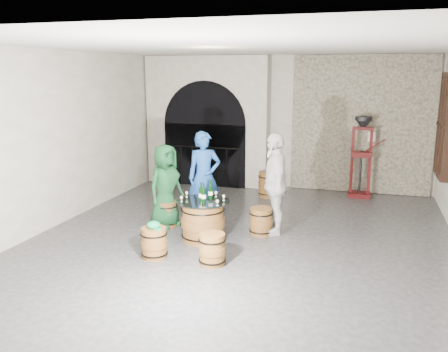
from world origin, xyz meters
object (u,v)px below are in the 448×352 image
(barrel_stool_far, at_px, (204,209))
(wine_bottle_right, at_px, (211,191))
(wine_bottle_center, at_px, (204,195))
(barrel_stool_left, at_px, (166,214))
(side_barrel, at_px, (268,184))
(barrel_table, at_px, (203,221))
(person_blue, at_px, (204,177))
(barrel_stool_right, at_px, (261,221))
(barrel_stool_near_right, at_px, (212,249))
(wine_bottle_left, at_px, (201,194))
(person_green, at_px, (166,186))
(barrel_stool_near_left, at_px, (154,243))
(person_white, at_px, (275,184))
(corking_press, at_px, (362,151))

(barrel_stool_far, distance_m, wine_bottle_right, 1.12)
(barrel_stool_far, height_order, wine_bottle_center, wine_bottle_center)
(wine_bottle_center, bearing_deg, barrel_stool_left, 147.06)
(wine_bottle_right, xyz_separation_m, side_barrel, (0.36, 3.01, -0.54))
(side_barrel, bearing_deg, barrel_table, -98.16)
(barrel_table, bearing_deg, side_barrel, 81.84)
(barrel_stool_left, xyz_separation_m, person_blue, (0.57, 0.51, 0.62))
(barrel_stool_right, relative_size, side_barrel, 0.82)
(barrel_stool_near_right, xyz_separation_m, wine_bottle_center, (-0.43, 0.85, 0.59))
(wine_bottle_right, bearing_deg, barrel_stool_near_right, -70.42)
(barrel_stool_far, distance_m, wine_bottle_left, 1.23)
(barrel_stool_left, xyz_separation_m, wine_bottle_right, (1.00, -0.38, 0.59))
(barrel_stool_left, relative_size, barrel_stool_far, 1.00)
(barrel_table, xyz_separation_m, barrel_stool_near_right, (0.47, -0.94, -0.11))
(barrel_stool_right, height_order, side_barrel, side_barrel)
(barrel_stool_left, distance_m, barrel_stool_near_right, 2.02)
(person_green, distance_m, wine_bottle_center, 1.14)
(barrel_table, height_order, barrel_stool_left, barrel_table)
(barrel_table, bearing_deg, person_blue, 107.93)
(barrel_stool_near_left, relative_size, person_blue, 0.28)
(barrel_stool_near_right, distance_m, wine_bottle_left, 1.19)
(barrel_stool_near_left, distance_m, person_white, 2.36)
(barrel_stool_near_left, xyz_separation_m, person_blue, (0.13, 1.98, 0.62))
(barrel_stool_left, distance_m, wine_bottle_right, 1.22)
(barrel_stool_far, bearing_deg, barrel_stool_near_right, -67.61)
(barrel_stool_far, height_order, person_white, person_white)
(barrel_table, distance_m, person_white, 1.41)
(barrel_table, height_order, side_barrel, barrel_table)
(barrel_stool_near_left, relative_size, person_green, 0.31)
(barrel_stool_near_right, bearing_deg, barrel_stool_right, 75.29)
(barrel_stool_near_right, xyz_separation_m, wine_bottle_left, (-0.49, 0.90, 0.59))
(wine_bottle_left, bearing_deg, barrel_stool_near_left, -116.11)
(barrel_stool_right, distance_m, person_green, 1.86)
(wine_bottle_center, bearing_deg, barrel_stool_right, 39.11)
(person_green, xyz_separation_m, corking_press, (3.37, 3.23, 0.30))
(wine_bottle_center, bearing_deg, person_green, 147.06)
(barrel_stool_left, height_order, person_green, person_green)
(barrel_stool_left, xyz_separation_m, barrel_stool_near_right, (1.38, -1.47, 0.00))
(corking_press, bearing_deg, person_white, -115.72)
(barrel_stool_right, relative_size, barrel_stool_near_left, 1.00)
(barrel_table, height_order, person_blue, person_blue)
(barrel_stool_near_right, bearing_deg, wine_bottle_left, 118.46)
(side_barrel, bearing_deg, wine_bottle_left, -98.34)
(barrel_stool_left, distance_m, person_white, 2.10)
(barrel_table, xyz_separation_m, wine_bottle_center, (0.05, -0.09, 0.48))
(person_blue, distance_m, side_barrel, 2.33)
(barrel_stool_far, bearing_deg, wine_bottle_left, -73.40)
(barrel_stool_left, bearing_deg, person_green, 149.66)
(barrel_stool_near_right, height_order, barrel_stool_near_left, same)
(barrel_stool_near_left, distance_m, wine_bottle_left, 1.17)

